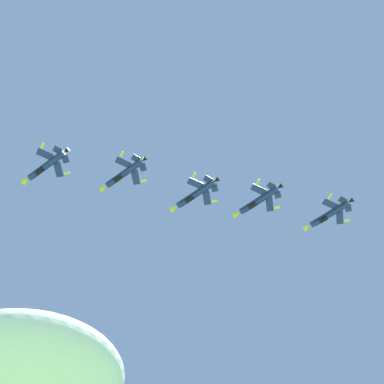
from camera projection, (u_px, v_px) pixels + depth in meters
cloud_near_formation at (13, 380)px, 214.12m from camera, size 78.78×56.56×30.62m
fighter_jet_lead at (46, 166)px, 159.20m from camera, size 14.53×11.14×4.36m
fighter_jet_left_wing at (124, 174)px, 165.31m from camera, size 14.53×11.14×4.37m
fighter_jet_right_wing at (195, 194)px, 165.64m from camera, size 14.53×11.14×4.36m
fighter_jet_left_outer at (258, 201)px, 167.61m from camera, size 14.53×11.14×4.37m
fighter_jet_right_outer at (329, 214)px, 170.99m from camera, size 14.53×11.14×4.34m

